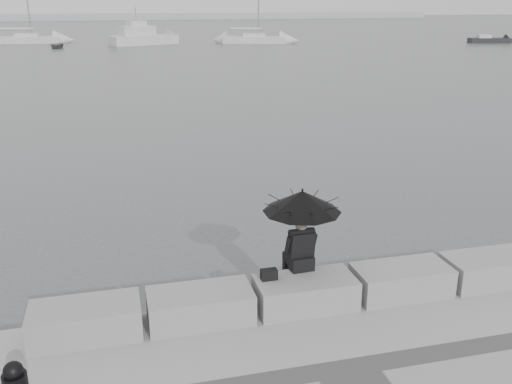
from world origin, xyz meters
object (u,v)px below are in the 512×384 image
object	(u,v)px
sailboat_right	(255,39)
small_motorboat	(489,40)
motor_cruiser	(143,37)
seated_person	(302,210)
dinghy	(57,45)
sailboat_left	(28,39)

from	to	relation	value
sailboat_right	small_motorboat	bearing A→B (deg)	6.39
motor_cruiser	seated_person	bearing A→B (deg)	-112.32
motor_cruiser	dinghy	distance (m)	10.17
seated_person	sailboat_right	xyz separation A→B (m)	(15.29, 63.35, -1.50)
seated_person	small_motorboat	world-z (taller)	seated_person
motor_cruiser	sailboat_left	bearing A→B (deg)	135.57
seated_person	dinghy	xyz separation A→B (m)	(-8.21, 61.84, -1.75)
small_motorboat	sailboat_right	bearing A→B (deg)	-179.64
motor_cruiser	sailboat_right	bearing A→B (deg)	-24.67
sailboat_left	sailboat_right	bearing A→B (deg)	-6.30
seated_person	motor_cruiser	bearing A→B (deg)	85.72
small_motorboat	dinghy	world-z (taller)	small_motorboat
seated_person	small_motorboat	distance (m)	71.76
motor_cruiser	dinghy	xyz separation A→B (m)	(-9.86, -2.42, -0.61)
small_motorboat	seated_person	bearing A→B (deg)	-114.36
dinghy	sailboat_left	bearing A→B (deg)	120.36
sailboat_right	sailboat_left	bearing A→B (deg)	-174.56
seated_person	sailboat_left	bearing A→B (deg)	97.07
seated_person	dinghy	world-z (taller)	seated_person
seated_person	sailboat_right	size ratio (longest dim) A/B	0.11
sailboat_right	dinghy	size ratio (longest dim) A/B	3.89
sailboat_right	motor_cruiser	bearing A→B (deg)	-164.16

